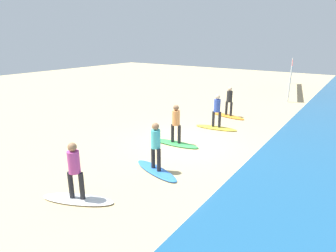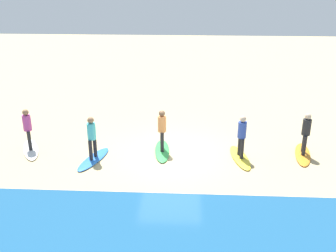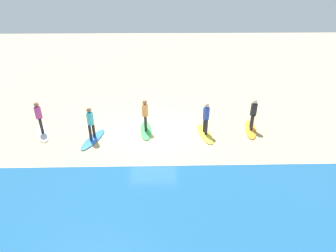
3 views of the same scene
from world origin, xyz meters
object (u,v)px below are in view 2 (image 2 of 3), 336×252
object	(u,v)px
surfboard_orange	(303,154)
surfboard_yellow	(240,157)
surfer_orange	(306,131)
surfer_white	(27,126)
surfer_green	(162,127)
surfboard_white	(31,149)
surfer_yellow	(242,133)
surfer_blue	(92,135)
surfboard_green	(162,151)
surfboard_blue	(94,159)

from	to	relation	value
surfboard_orange	surfboard_yellow	size ratio (longest dim) A/B	1.00
surfer_orange	surfer_white	distance (m)	10.66
surfer_green	surfboard_yellow	bearing A→B (deg)	171.68
surfer_green	surfboard_white	distance (m)	5.31
surfer_yellow	surfer_white	xyz separation A→B (m)	(8.21, -0.27, 0.00)
surfer_orange	surfer_blue	distance (m)	8.01
surfboard_yellow	surfer_orange	bearing A→B (deg)	90.65
surfer_green	surfboard_white	size ratio (longest dim) A/B	0.78
surfer_blue	surfer_white	distance (m)	2.78
surfer_green	surfer_blue	xyz separation A→B (m)	(2.53, 0.86, 0.00)
surfer_white	surfboard_yellow	bearing A→B (deg)	178.09
surfboard_orange	surfer_green	bearing A→B (deg)	-78.36
surfboard_orange	surfer_yellow	xyz separation A→B (m)	(2.45, 0.40, 0.99)
surfer_orange	surfer_yellow	world-z (taller)	same
surfboard_yellow	surfer_green	world-z (taller)	surfer_green
surfboard_green	surfer_blue	xyz separation A→B (m)	(2.53, 0.86, 0.99)
surfer_orange	surfer_blue	world-z (taller)	same
surfboard_orange	surfer_blue	xyz separation A→B (m)	(7.97, 0.83, 0.99)
surfboard_blue	surfboard_orange	bearing A→B (deg)	112.65
surfer_orange	surfboard_blue	size ratio (longest dim) A/B	0.78
surfboard_orange	surfer_white	xyz separation A→B (m)	(10.66, 0.13, 0.99)
surfboard_orange	surfboard_yellow	xyz separation A→B (m)	(2.45, 0.40, 0.00)
surfer_orange	surfer_white	xyz separation A→B (m)	(10.66, 0.13, 0.00)
surfer_blue	surfer_green	bearing A→B (deg)	-161.14
surfer_white	surfboard_green	bearing A→B (deg)	-178.20
surfer_yellow	surfer_white	size ratio (longest dim) A/B	1.00
surfboard_yellow	surfboard_white	size ratio (longest dim) A/B	1.00
surfer_white	surfboard_white	bearing A→B (deg)	-90.00
surfer_orange	surfer_white	world-z (taller)	same
surfboard_green	surfer_white	size ratio (longest dim) A/B	1.28
surfboard_orange	surfer_white	bearing A→B (deg)	-77.30
surfboard_white	surfboard_orange	bearing A→B (deg)	66.14
surfer_orange	surfboard_white	xyz separation A→B (m)	(10.66, 0.13, -0.99)
surfboard_orange	surfer_yellow	distance (m)	2.67
surfer_green	surfer_blue	bearing A→B (deg)	18.86
surfboard_yellow	surfboard_green	xyz separation A→B (m)	(2.99, -0.44, 0.00)
surfboard_green	surfer_orange	bearing A→B (deg)	85.19
surfboard_yellow	surfboard_green	distance (m)	3.03
surfboard_white	surfer_green	bearing A→B (deg)	67.24
surfer_yellow	surfer_green	world-z (taller)	same
surfer_blue	surfer_white	xyz separation A→B (m)	(2.69, -0.70, 0.00)
surfboard_orange	surfer_yellow	size ratio (longest dim) A/B	1.28
surfboard_yellow	surfer_blue	size ratio (longest dim) A/B	1.28
surfer_green	surfer_yellow	bearing A→B (deg)	171.68
surfer_orange	surfer_green	size ratio (longest dim) A/B	1.00
surfer_yellow	surfboard_green	xyz separation A→B (m)	(2.99, -0.44, -0.99)
surfboard_orange	surfboard_yellow	distance (m)	2.48
surfer_blue	surfboard_white	size ratio (longest dim) A/B	0.78
surfboard_yellow	surfer_yellow	xyz separation A→B (m)	(0.00, 0.00, 0.99)
surfboard_green	surfer_blue	distance (m)	2.85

